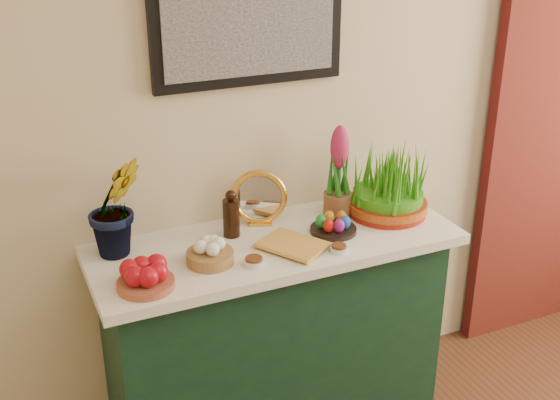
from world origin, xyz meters
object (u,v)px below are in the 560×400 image
object	(u,v)px
mirror	(259,198)
wheatgrass_sabzeh	(388,187)
sideboard	(275,341)
book	(279,254)
hyacinth_green	(114,191)

from	to	relation	value
mirror	wheatgrass_sabzeh	distance (m)	0.52
sideboard	mirror	size ratio (longest dim) A/B	5.76
wheatgrass_sabzeh	mirror	bearing A→B (deg)	165.82
mirror	wheatgrass_sabzeh	bearing A→B (deg)	-14.18
book	wheatgrass_sabzeh	size ratio (longest dim) A/B	0.71
mirror	hyacinth_green	bearing A→B (deg)	-177.53
hyacinth_green	book	xyz separation A→B (m)	(0.51, -0.27, -0.23)
sideboard	wheatgrass_sabzeh	bearing A→B (deg)	2.35
sideboard	hyacinth_green	bearing A→B (deg)	167.29
book	hyacinth_green	bearing A→B (deg)	120.72
hyacinth_green	mirror	distance (m)	0.57
hyacinth_green	wheatgrass_sabzeh	world-z (taller)	hyacinth_green
sideboard	hyacinth_green	world-z (taller)	hyacinth_green
wheatgrass_sabzeh	book	bearing A→B (deg)	-163.26
sideboard	hyacinth_green	size ratio (longest dim) A/B	2.66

